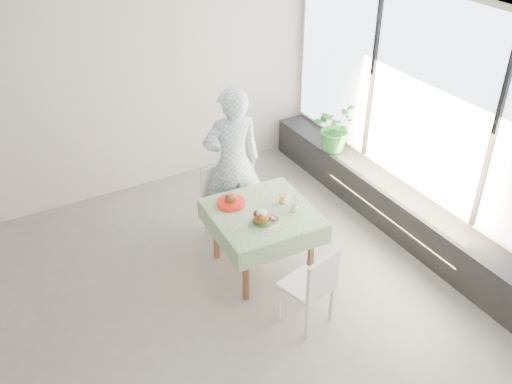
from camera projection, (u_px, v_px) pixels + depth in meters
floor at (184, 309)px, 5.76m from camera, size 6.00×6.00×0.00m
ceiling at (159, 34)px, 4.25m from camera, size 6.00×6.00×0.00m
wall_back at (92, 95)px, 6.84m from camera, size 6.00×0.02×2.80m
wall_right at (427, 119)px, 6.26m from camera, size 0.02×5.00×2.80m
window_pane at (429, 99)px, 6.11m from camera, size 0.01×4.80×2.18m
window_ledge at (399, 211)px, 6.79m from camera, size 0.40×4.80×0.50m
cafe_table at (262, 233)px, 6.07m from camera, size 1.10×1.10×0.74m
chair_far at (225, 215)px, 6.69m from camera, size 0.43×0.43×0.86m
chair_near at (307, 299)px, 5.48m from camera, size 0.50×0.50×0.88m
diner at (232, 163)px, 6.42m from camera, size 0.74×0.55×1.83m
main_dish at (263, 219)px, 5.71m from camera, size 0.32×0.32×0.17m
juice_cup_orange at (283, 198)px, 6.02m from camera, size 0.09×0.09×0.25m
juice_cup_lemonade at (294, 206)px, 5.89m from camera, size 0.09×0.09×0.25m
second_dish at (231, 201)px, 6.00m from camera, size 0.30×0.30×0.14m
potted_plant at (334, 127)px, 7.42m from camera, size 0.75×0.73×0.64m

